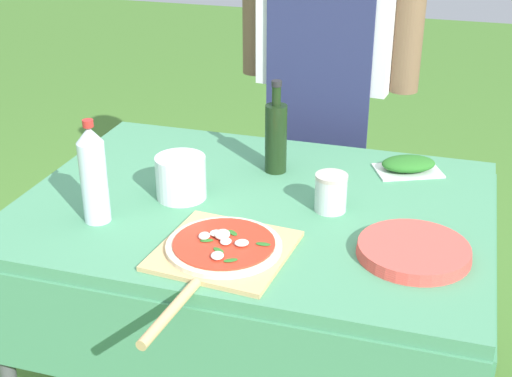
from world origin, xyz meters
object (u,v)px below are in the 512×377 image
herb_container (408,165)px  sauce_jar (331,195)px  mixing_tub (181,177)px  plate_stack (414,251)px  pizza_on_peel (221,250)px  oil_bottle (276,136)px  water_bottle (93,174)px  person_cook (328,40)px  prep_table (255,226)px

herb_container → sauce_jar: size_ratio=2.17×
mixing_tub → sauce_jar: (0.41, 0.04, -0.01)m
mixing_tub → plate_stack: mixing_tub is taller
pizza_on_peel → oil_bottle: 0.52m
water_bottle → oil_bottle: bearing=50.7°
oil_bottle → sauce_jar: oil_bottle is taller
person_cook → sauce_jar: person_cook is taller
water_bottle → mixing_tub: size_ratio=2.00×
herb_container → mixing_tub: bearing=-148.5°
prep_table → mixing_tub: size_ratio=9.28×
plate_stack → sauce_jar: bearing=143.2°
pizza_on_peel → sauce_jar: 0.37m
person_cook → mixing_tub: bearing=78.9°
sauce_jar → mixing_tub: bearing=-174.0°
water_bottle → herb_container: water_bottle is taller
oil_bottle → water_bottle: oil_bottle is taller
herb_container → mixing_tub: (-0.58, -0.36, 0.04)m
person_cook → mixing_tub: size_ratio=12.37×
pizza_on_peel → mixing_tub: size_ratio=4.01×
water_bottle → person_cook: bearing=67.1°
herb_container → plate_stack: size_ratio=0.83×
water_bottle → mixing_tub: water_bottle is taller
plate_stack → sauce_jar: 0.30m
pizza_on_peel → herb_container: (0.37, 0.62, 0.01)m
sauce_jar → water_bottle: bearing=-157.7°
pizza_on_peel → mixing_tub: (-0.21, 0.27, 0.05)m
mixing_tub → person_cook: bearing=72.2°
person_cook → water_bottle: person_cook is taller
sauce_jar → prep_table: bearing=-177.1°
oil_bottle → sauce_jar: (0.21, -0.21, -0.07)m
prep_table → pizza_on_peel: size_ratio=2.31×
pizza_on_peel → herb_container: bearing=64.2°
pizza_on_peel → herb_container: 0.73m
prep_table → mixing_tub: 0.25m
mixing_tub → herb_container: bearing=31.5°
person_cook → plate_stack: (0.40, -0.90, -0.27)m
prep_table → person_cook: person_cook is taller
water_bottle → mixing_tub: bearing=50.4°
water_bottle → plate_stack: bearing=3.9°
oil_bottle → herb_container: 0.41m
person_cook → oil_bottle: 0.54m
prep_table → herb_container: herb_container is taller
prep_table → plate_stack: bearing=-20.6°
plate_stack → sauce_jar: (-0.24, 0.18, 0.03)m
pizza_on_peel → oil_bottle: size_ratio=1.98×
herb_container → person_cook: bearing=129.9°
mixing_tub → prep_table: bearing=9.1°
sauce_jar → pizza_on_peel: bearing=-122.9°
prep_table → sauce_jar: bearing=2.9°
pizza_on_peel → prep_table: bearing=96.8°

